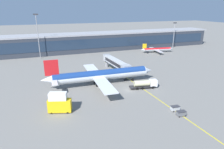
# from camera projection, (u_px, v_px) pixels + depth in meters

# --- Properties ---
(ground_plane) EXTENTS (700.00, 700.00, 0.00)m
(ground_plane) POSITION_uv_depth(u_px,v_px,m) (128.00, 90.00, 76.07)
(ground_plane) COLOR slate
(apron_lead_in_line) EXTENTS (2.91, 79.97, 0.01)m
(apron_lead_in_line) POSITION_uv_depth(u_px,v_px,m) (139.00, 86.00, 79.78)
(apron_lead_in_line) COLOR yellow
(apron_lead_in_line) RESTS_ON ground_plane
(terminal_building) EXTENTS (201.87, 17.68, 12.80)m
(terminal_building) POSITION_uv_depth(u_px,v_px,m) (87.00, 42.00, 144.48)
(terminal_building) COLOR #2D333D
(terminal_building) RESTS_ON ground_plane
(main_airliner) EXTENTS (46.21, 36.70, 11.85)m
(main_airliner) POSITION_uv_depth(u_px,v_px,m) (101.00, 75.00, 80.44)
(main_airliner) COLOR silver
(main_airliner) RESTS_ON ground_plane
(jet_bridge) EXTENTS (5.05, 25.44, 6.81)m
(jet_bridge) POSITION_uv_depth(u_px,v_px,m) (115.00, 62.00, 95.58)
(jet_bridge) COLOR #B2B7BC
(jet_bridge) RESTS_ON ground_plane
(fuel_tanker) EXTENTS (11.07, 4.34, 3.25)m
(fuel_tanker) POSITION_uv_depth(u_px,v_px,m) (145.00, 84.00, 77.66)
(fuel_tanker) COLOR #232326
(fuel_tanker) RESTS_ON ground_plane
(catering_lift) EXTENTS (7.24, 4.48, 6.30)m
(catering_lift) POSITION_uv_depth(u_px,v_px,m) (59.00, 103.00, 59.30)
(catering_lift) COLOR yellow
(catering_lift) RESTS_ON ground_plane
(baggage_cart_0) EXTENTS (2.78, 1.83, 1.48)m
(baggage_cart_0) POSITION_uv_depth(u_px,v_px,m) (181.00, 113.00, 57.92)
(baggage_cart_0) COLOR #595B60
(baggage_cart_0) RESTS_ON ground_plane
(baggage_cart_1) EXTENTS (2.78, 1.83, 1.48)m
(baggage_cart_1) POSITION_uv_depth(u_px,v_px,m) (175.00, 108.00, 60.85)
(baggage_cart_1) COLOR #B2B7BC
(baggage_cart_1) RESTS_ON ground_plane
(commuter_jet_far) EXTENTS (24.10, 19.22, 6.47)m
(commuter_jet_far) POSITION_uv_depth(u_px,v_px,m) (157.00, 49.00, 140.24)
(commuter_jet_far) COLOR #B2B7BC
(commuter_jet_far) RESTS_ON ground_plane
(apron_light_mast_0) EXTENTS (2.80, 0.50, 19.45)m
(apron_light_mast_0) POSITION_uv_depth(u_px,v_px,m) (174.00, 33.00, 154.06)
(apron_light_mast_0) COLOR gray
(apron_light_mast_0) RESTS_ON ground_plane
(apron_light_mast_1) EXTENTS (2.80, 0.50, 26.68)m
(apron_light_mast_1) POSITION_uv_depth(u_px,v_px,m) (38.00, 33.00, 119.98)
(apron_light_mast_1) COLOR gray
(apron_light_mast_1) RESTS_ON ground_plane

